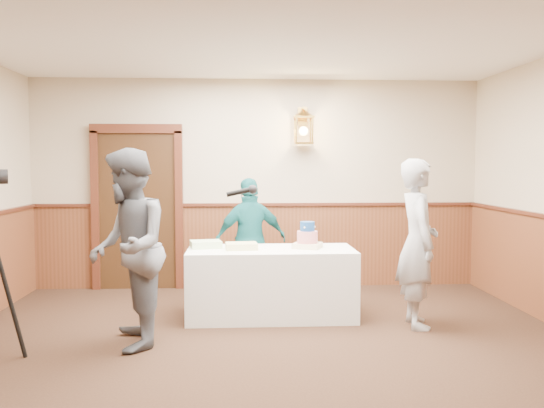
{
  "coord_description": "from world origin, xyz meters",
  "views": [
    {
      "loc": [
        -0.25,
        -4.27,
        1.67
      ],
      "look_at": [
        0.09,
        1.7,
        1.25
      ],
      "focal_mm": 38.0,
      "sensor_mm": 36.0,
      "label": 1
    }
  ],
  "objects_px": {
    "display_table": "(271,283)",
    "interviewer": "(128,248)",
    "baker": "(418,243)",
    "sheet_cake_yellow": "(241,246)",
    "assistant_p": "(251,240)",
    "tiered_cake": "(307,238)",
    "sheet_cake_green": "(206,244)"
  },
  "relations": [
    {
      "from": "display_table",
      "to": "interviewer",
      "type": "xyz_separation_m",
      "value": [
        -1.35,
        -0.96,
        0.53
      ]
    },
    {
      "from": "display_table",
      "to": "baker",
      "type": "relative_size",
      "value": 1.05
    },
    {
      "from": "display_table",
      "to": "sheet_cake_yellow",
      "type": "bearing_deg",
      "value": -176.46
    },
    {
      "from": "display_table",
      "to": "assistant_p",
      "type": "relative_size",
      "value": 1.2
    },
    {
      "from": "interviewer",
      "to": "assistant_p",
      "type": "height_order",
      "value": "interviewer"
    },
    {
      "from": "tiered_cake",
      "to": "baker",
      "type": "xyz_separation_m",
      "value": [
        1.08,
        -0.47,
        -0.0
      ]
    },
    {
      "from": "sheet_cake_green",
      "to": "baker",
      "type": "distance_m",
      "value": 2.26
    },
    {
      "from": "sheet_cake_yellow",
      "to": "tiered_cake",
      "type": "bearing_deg",
      "value": 3.66
    },
    {
      "from": "display_table",
      "to": "sheet_cake_yellow",
      "type": "distance_m",
      "value": 0.52
    },
    {
      "from": "assistant_p",
      "to": "sheet_cake_yellow",
      "type": "bearing_deg",
      "value": 66.61
    },
    {
      "from": "sheet_cake_green",
      "to": "assistant_p",
      "type": "distance_m",
      "value": 0.77
    },
    {
      "from": "tiered_cake",
      "to": "assistant_p",
      "type": "distance_m",
      "value": 0.91
    },
    {
      "from": "tiered_cake",
      "to": "baker",
      "type": "relative_size",
      "value": 0.21
    },
    {
      "from": "tiered_cake",
      "to": "interviewer",
      "type": "height_order",
      "value": "interviewer"
    },
    {
      "from": "tiered_cake",
      "to": "interviewer",
      "type": "distance_m",
      "value": 2.01
    },
    {
      "from": "sheet_cake_yellow",
      "to": "assistant_p",
      "type": "height_order",
      "value": "assistant_p"
    },
    {
      "from": "sheet_cake_green",
      "to": "interviewer",
      "type": "bearing_deg",
      "value": -120.53
    },
    {
      "from": "assistant_p",
      "to": "display_table",
      "type": "bearing_deg",
      "value": 91.94
    },
    {
      "from": "sheet_cake_green",
      "to": "interviewer",
      "type": "height_order",
      "value": "interviewer"
    },
    {
      "from": "sheet_cake_green",
      "to": "interviewer",
      "type": "relative_size",
      "value": 0.18
    },
    {
      "from": "sheet_cake_green",
      "to": "baker",
      "type": "relative_size",
      "value": 0.19
    },
    {
      "from": "assistant_p",
      "to": "baker",
      "type": "bearing_deg",
      "value": 131.44
    },
    {
      "from": "sheet_cake_green",
      "to": "interviewer",
      "type": "distance_m",
      "value": 1.26
    },
    {
      "from": "sheet_cake_yellow",
      "to": "baker",
      "type": "xyz_separation_m",
      "value": [
        1.79,
        -0.42,
        0.08
      ]
    },
    {
      "from": "sheet_cake_yellow",
      "to": "baker",
      "type": "bearing_deg",
      "value": -13.19
    },
    {
      "from": "display_table",
      "to": "interviewer",
      "type": "distance_m",
      "value": 1.74
    },
    {
      "from": "interviewer",
      "to": "assistant_p",
      "type": "xyz_separation_m",
      "value": [
        1.14,
        1.66,
        -0.16
      ]
    },
    {
      "from": "tiered_cake",
      "to": "interviewer",
      "type": "bearing_deg",
      "value": -150.47
    },
    {
      "from": "sheet_cake_yellow",
      "to": "sheet_cake_green",
      "type": "height_order",
      "value": "sheet_cake_green"
    },
    {
      "from": "interviewer",
      "to": "baker",
      "type": "height_order",
      "value": "interviewer"
    },
    {
      "from": "sheet_cake_green",
      "to": "assistant_p",
      "type": "xyz_separation_m",
      "value": [
        0.5,
        0.58,
        -0.04
      ]
    },
    {
      "from": "tiered_cake",
      "to": "assistant_p",
      "type": "height_order",
      "value": "assistant_p"
    }
  ]
}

